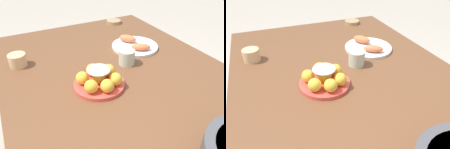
% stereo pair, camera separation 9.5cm
% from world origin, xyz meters
% --- Properties ---
extents(dining_table, '(1.53, 1.04, 0.72)m').
position_xyz_m(dining_table, '(0.00, 0.00, 0.64)').
color(dining_table, brown).
rests_on(dining_table, ground_plane).
extents(cake_plate, '(0.22, 0.22, 0.09)m').
position_xyz_m(cake_plate, '(0.00, -0.12, 0.76)').
color(cake_plate, '#E04C42').
rests_on(cake_plate, dining_table).
extents(sauce_bowl, '(0.10, 0.10, 0.02)m').
position_xyz_m(sauce_bowl, '(-0.66, 0.30, 0.73)').
color(sauce_bowl, tan).
rests_on(sauce_bowl, dining_table).
extents(seafood_platter, '(0.26, 0.26, 0.06)m').
position_xyz_m(seafood_platter, '(-0.25, 0.21, 0.74)').
color(seafood_platter, silver).
rests_on(seafood_platter, dining_table).
extents(cup_near, '(0.08, 0.08, 0.06)m').
position_xyz_m(cup_near, '(-0.34, -0.41, 0.75)').
color(cup_near, '#DBB27F').
rests_on(cup_near, dining_table).
extents(cup_far, '(0.08, 0.08, 0.07)m').
position_xyz_m(cup_far, '(-0.11, 0.08, 0.76)').
color(cup_far, beige).
rests_on(cup_far, dining_table).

